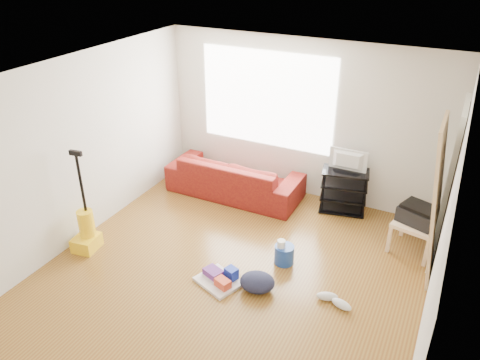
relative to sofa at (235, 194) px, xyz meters
The scene contains 13 objects.
room 2.40m from the sofa, 61.70° to the right, with size 4.51×5.01×2.51m.
sofa is the anchor object (origin of this frame).
tv_stand 1.77m from the sofa, ahead, with size 0.74×0.52×0.68m.
tv 1.93m from the sofa, ahead, with size 0.57×0.07×0.33m, color black.
side_table 2.89m from the sofa, ahead, with size 0.64×0.64×0.44m.
printer 2.92m from the sofa, ahead, with size 0.57×0.50×0.25m.
bucket 1.93m from the sofa, 43.62° to the right, with size 0.25×0.25×0.25m, color #1A3D93.
toilet_paper 1.94m from the sofa, 44.99° to the right, with size 0.11×0.11×0.10m, color white.
cleaning_tray 2.22m from the sofa, 67.54° to the right, with size 0.63×0.57×0.19m.
backpack 2.37m from the sofa, 56.38° to the right, with size 0.42×0.34×0.23m, color black.
sneakers 2.84m from the sofa, 39.12° to the right, with size 0.46×0.24×0.10m.
vacuum 2.49m from the sofa, 116.48° to the right, with size 0.34×0.38×1.42m.
door_panel 3.10m from the sofa, 12.82° to the right, with size 0.04×0.80×2.00m, color tan.
Camera 1 is at (2.17, -4.01, 3.79)m, focal length 35.00 mm.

